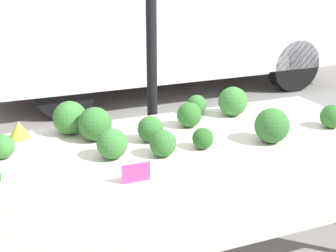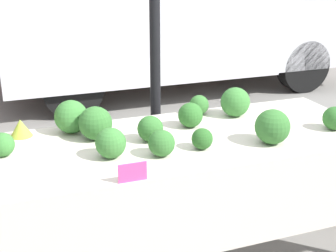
% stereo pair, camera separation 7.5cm
% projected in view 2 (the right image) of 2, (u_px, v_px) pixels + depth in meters
% --- Properties ---
extents(tent_pole, '(0.07, 0.07, 2.75)m').
position_uv_depth(tent_pole, '(155.00, 16.00, 2.99)').
color(tent_pole, black).
rests_on(tent_pole, ground_plane).
extents(market_table, '(2.33, 0.84, 0.80)m').
position_uv_depth(market_table, '(172.00, 160.00, 2.50)').
color(market_table, beige).
rests_on(market_table, ground_plane).
extents(romanesco_head, '(0.12, 0.12, 0.10)m').
position_uv_depth(romanesco_head, '(21.00, 128.00, 2.56)').
color(romanesco_head, '#93B238').
rests_on(romanesco_head, market_table).
extents(broccoli_head_0, '(0.18, 0.18, 0.18)m').
position_uv_depth(broccoli_head_0, '(95.00, 123.00, 2.51)').
color(broccoli_head_0, '#336B2D').
rests_on(broccoli_head_0, market_table).
extents(broccoli_head_2, '(0.13, 0.13, 0.13)m').
position_uv_depth(broccoli_head_2, '(162.00, 143.00, 2.31)').
color(broccoli_head_2, '#336B2D').
rests_on(broccoli_head_2, market_table).
extents(broccoli_head_3, '(0.19, 0.19, 0.19)m').
position_uv_depth(broccoli_head_3, '(71.00, 117.00, 2.60)').
color(broccoli_head_3, '#387533').
rests_on(broccoli_head_3, market_table).
extents(broccoli_head_5, '(0.15, 0.15, 0.15)m').
position_uv_depth(broccoli_head_5, '(111.00, 143.00, 2.29)').
color(broccoli_head_5, '#387533').
rests_on(broccoli_head_5, market_table).
extents(broccoli_head_6, '(0.11, 0.11, 0.11)m').
position_uv_depth(broccoli_head_6, '(202.00, 139.00, 2.40)').
color(broccoli_head_6, '#285B23').
rests_on(broccoli_head_6, market_table).
extents(broccoli_head_7, '(0.12, 0.12, 0.12)m').
position_uv_depth(broccoli_head_7, '(199.00, 105.00, 2.91)').
color(broccoli_head_7, '#336B2D').
rests_on(broccoli_head_7, market_table).
extents(broccoli_head_8, '(0.18, 0.18, 0.18)m').
position_uv_depth(broccoli_head_8, '(235.00, 102.00, 2.87)').
color(broccoli_head_8, '#387533').
rests_on(broccoli_head_8, market_table).
extents(broccoli_head_9, '(0.12, 0.12, 0.12)m').
position_uv_depth(broccoli_head_9, '(2.00, 145.00, 2.31)').
color(broccoli_head_9, '#387533').
rests_on(broccoli_head_9, market_table).
extents(broccoli_head_10, '(0.19, 0.19, 0.19)m').
position_uv_depth(broccoli_head_10, '(272.00, 127.00, 2.45)').
color(broccoli_head_10, '#336B2D').
rests_on(broccoli_head_10, market_table).
extents(broccoli_head_11, '(0.14, 0.14, 0.14)m').
position_uv_depth(broccoli_head_11, '(150.00, 129.00, 2.49)').
color(broccoli_head_11, '#336B2D').
rests_on(broccoli_head_11, market_table).
extents(broccoli_head_12, '(0.14, 0.14, 0.14)m').
position_uv_depth(broccoli_head_12, '(190.00, 115.00, 2.70)').
color(broccoli_head_12, '#2D6628').
rests_on(broccoli_head_12, market_table).
extents(broccoli_head_13, '(0.13, 0.13, 0.13)m').
position_uv_depth(broccoli_head_13, '(335.00, 118.00, 2.66)').
color(broccoli_head_13, '#2D6628').
rests_on(broccoli_head_13, market_table).
extents(price_sign, '(0.13, 0.01, 0.09)m').
position_uv_depth(price_sign, '(133.00, 172.00, 2.05)').
color(price_sign, '#EF4793').
rests_on(price_sign, market_table).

